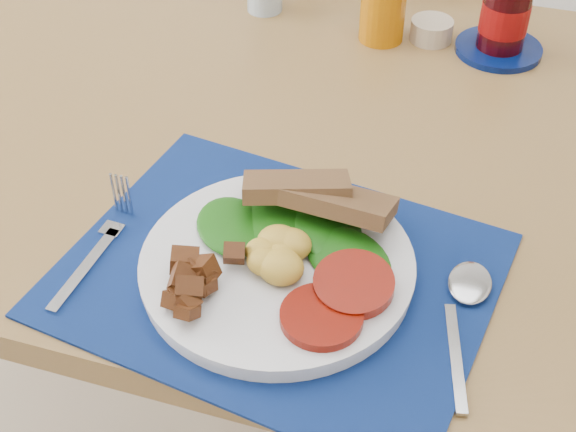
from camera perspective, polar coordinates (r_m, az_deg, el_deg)
name	(u,v)px	position (r m, az deg, el deg)	size (l,w,h in m)	color
table	(292,170)	(1.16, 0.26, 3.26)	(1.40, 0.90, 0.75)	brown
chair_far	(404,19)	(1.68, 8.27, 13.67)	(0.53, 0.51, 1.22)	#54341E
placemat	(277,274)	(0.89, -0.77, -4.15)	(0.46, 0.36, 0.00)	#041032
breakfast_plate	(271,261)	(0.87, -1.23, -3.23)	(0.30, 0.30, 0.07)	silver
fork	(102,243)	(0.94, -13.06, -1.90)	(0.03, 0.19, 0.00)	#B2B5BA
spoon	(466,304)	(0.87, 12.52, -6.12)	(0.05, 0.20, 0.01)	#B2B5BA
juice_glass	(383,10)	(1.29, 6.76, 14.32)	(0.07, 0.07, 0.10)	#BB6505
ramekin	(431,30)	(1.32, 10.17, 12.88)	(0.07, 0.07, 0.03)	#BEAA8B
jam_on_saucer	(504,21)	(1.29, 15.10, 13.27)	(0.13, 0.13, 0.12)	#04144D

